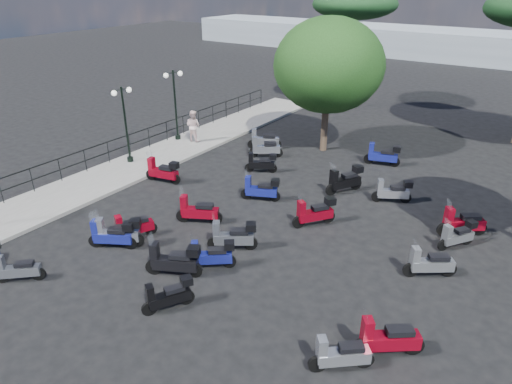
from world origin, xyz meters
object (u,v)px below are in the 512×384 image
Objects in this scene: scooter_6 at (118,233)px; scooter_24 at (429,264)px; broadleaf_tree at (329,65)px; scooter_11 at (174,261)px; scooter_23 at (387,339)px; scooter_26 at (462,223)px; scooter_8 at (261,189)px; scooter_14 at (383,155)px; scooter_17 at (233,236)px; scooter_3 at (163,171)px; scooter_22 at (340,355)px; scooter_4 at (264,140)px; scooter_10 at (265,148)px; lamp_post_1 at (125,120)px; scooter_2 at (112,235)px; scooter_5 at (18,270)px; scooter_25 at (457,236)px; pine_2 at (355,5)px; scooter_18 at (315,213)px; scooter_9 at (261,163)px; lamp_post_2 at (175,101)px; scooter_13 at (198,211)px; scooter_7 at (133,227)px; scooter_16 at (169,296)px; scooter_19 at (345,181)px; scooter_20 at (393,192)px; pedestrian_far at (193,126)px.

scooter_6 is 10.50m from scooter_24.
scooter_11 is at bearing -84.04° from broadleaf_tree.
scooter_6 is 1.06× the size of scooter_24.
scooter_23 reaches higher than scooter_26.
scooter_26 is at bearing -101.15° from scooter_8.
scooter_14 is 1.14× the size of scooter_17.
scooter_22 is (11.52, -5.56, -0.08)m from scooter_3.
scooter_17 is at bearing 173.62° from scooter_4.
lamp_post_1 is at bearing 97.47° from scooter_10.
scooter_5 is at bearing 133.35° from scooter_2.
scooter_11 is at bearing 78.21° from scooter_25.
scooter_23 is 0.20× the size of pine_2.
scooter_4 reaches higher than scooter_8.
broadleaf_tree reaches higher than scooter_11.
scooter_18 is (5.07, 5.46, 0.01)m from scooter_2.
scooter_23 is (4.62, -4.88, -0.01)m from scooter_18.
scooter_23 is at bearing -121.75° from scooter_3.
pine_2 is at bearing -12.64° from scooter_8.
scooter_10 is at bearing -44.55° from scooter_5.
scooter_26 is at bearing -40.30° from scooter_24.
scooter_14 is at bearing -24.45° from scooter_22.
scooter_4 is 3.27m from scooter_9.
lamp_post_2 is 6.85m from scooter_9.
scooter_13 is 8.46m from scooter_22.
scooter_23 is at bearing 121.48° from scooter_25.
scooter_6 is 3.12m from scooter_13.
pine_2 is at bearing -17.17° from scooter_3.
scooter_14 is (4.92, 11.95, 0.08)m from scooter_7.
scooter_14 is at bearing -65.03° from scooter_16.
scooter_18 is 1.05× the size of scooter_24.
scooter_6 is at bearing 90.39° from scooter_19.
scooter_24 is at bearing -132.64° from scooter_7.
scooter_20 is (7.76, 12.01, 0.08)m from scooter_5.
scooter_11 is 10.45m from scooter_26.
broadleaf_tree is (-2.37, 14.36, 4.08)m from scooter_16.
lamp_post_2 is at bearing 90.32° from scooter_14.
scooter_19 is at bearing -49.26° from scooter_18.
pine_2 is at bearing 18.24° from scooter_14.
scooter_17 is 20.93m from pine_2.
scooter_7 is 2.94m from scooter_11.
scooter_2 reaches higher than scooter_16.
scooter_26 is (-0.07, 0.92, 0.05)m from scooter_25.
scooter_17 is (6.13, -2.73, -0.01)m from scooter_3.
scooter_13 reaches higher than scooter_17.
scooter_9 is at bearing -11.92° from scooter_11.
pine_2 reaches higher than scooter_10.
scooter_24 is (-0.07, 4.01, -0.04)m from scooter_23.
scooter_9 is at bearing -103.00° from broadleaf_tree.
pedestrian_far reaches higher than scooter_20.
lamp_post_1 is at bearing -133.94° from broadleaf_tree.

